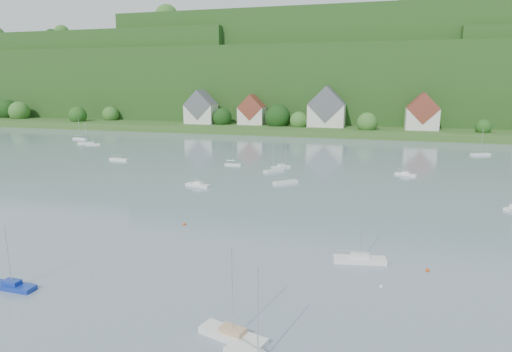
% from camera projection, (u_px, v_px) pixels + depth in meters
% --- Properties ---
extents(far_shore_strip, '(600.00, 60.00, 3.00)m').
position_uv_depth(far_shore_strip, '(318.00, 127.00, 206.28)').
color(far_shore_strip, '#345720').
rests_on(far_shore_strip, ground).
extents(forested_ridge, '(620.00, 181.22, 69.89)m').
position_uv_depth(forested_ridge, '(334.00, 81.00, 266.13)').
color(forested_ridge, '#183912').
rests_on(forested_ridge, ground).
extents(village_building_0, '(14.00, 10.40, 16.00)m').
position_uv_depth(village_building_0, '(201.00, 110.00, 206.64)').
color(village_building_0, silver).
rests_on(village_building_0, far_shore_strip).
extents(village_building_1, '(12.00, 9.36, 14.00)m').
position_uv_depth(village_building_1, '(252.00, 112.00, 202.18)').
color(village_building_1, silver).
rests_on(village_building_1, far_shore_strip).
extents(village_building_2, '(16.00, 11.44, 18.00)m').
position_uv_depth(village_building_2, '(327.00, 110.00, 191.80)').
color(village_building_2, silver).
rests_on(village_building_2, far_shore_strip).
extents(village_building_3, '(13.00, 10.40, 15.50)m').
position_uv_depth(village_building_3, '(422.00, 114.00, 179.69)').
color(village_building_3, silver).
rests_on(village_building_3, far_shore_strip).
extents(near_sailboat_1, '(5.54, 1.64, 7.45)m').
position_uv_depth(near_sailboat_1, '(12.00, 285.00, 48.08)').
color(near_sailboat_1, navy).
rests_on(near_sailboat_1, ground).
extents(near_sailboat_2, '(6.75, 3.57, 8.78)m').
position_uv_depth(near_sailboat_2, '(233.00, 335.00, 38.67)').
color(near_sailboat_2, white).
rests_on(near_sailboat_2, ground).
extents(near_sailboat_3, '(6.84, 2.95, 8.93)m').
position_uv_depth(near_sailboat_3, '(360.00, 259.00, 55.13)').
color(near_sailboat_3, white).
rests_on(near_sailboat_3, ground).
extents(mooring_buoy_1, '(0.38, 0.38, 0.38)m').
position_uv_depth(mooring_buoy_1, '(381.00, 287.00, 48.51)').
color(mooring_buoy_1, white).
rests_on(mooring_buoy_1, ground).
extents(mooring_buoy_2, '(0.47, 0.47, 0.47)m').
position_uv_depth(mooring_buoy_2, '(427.00, 271.00, 52.66)').
color(mooring_buoy_2, '#D5430B').
rests_on(mooring_buoy_2, ground).
extents(mooring_buoy_3, '(0.49, 0.49, 0.49)m').
position_uv_depth(mooring_buoy_3, '(184.00, 225.00, 69.61)').
color(mooring_buoy_3, '#D5430B').
rests_on(mooring_buoy_3, ground).
extents(far_sailboat_cluster, '(194.83, 67.27, 8.53)m').
position_uv_depth(far_sailboat_cluster, '(315.00, 162.00, 122.11)').
color(far_sailboat_cluster, white).
rests_on(far_sailboat_cluster, ground).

